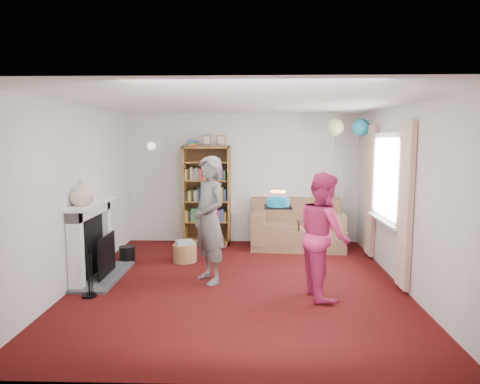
{
  "coord_description": "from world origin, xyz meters",
  "views": [
    {
      "loc": [
        0.2,
        -5.81,
        2.03
      ],
      "look_at": [
        0.01,
        0.6,
        1.22
      ],
      "focal_mm": 32.0,
      "sensor_mm": 36.0,
      "label": 1
    }
  ],
  "objects_px": {
    "sofa": "(297,229)",
    "person_striped": "(209,220)",
    "person_magenta": "(324,235)",
    "bookcase": "(207,196)",
    "birthday_cake": "(278,202)"
  },
  "relations": [
    {
      "from": "bookcase",
      "to": "person_striped",
      "type": "relative_size",
      "value": 1.17
    },
    {
      "from": "bookcase",
      "to": "sofa",
      "type": "height_order",
      "value": "bookcase"
    },
    {
      "from": "person_magenta",
      "to": "person_striped",
      "type": "bearing_deg",
      "value": 60.79
    },
    {
      "from": "sofa",
      "to": "birthday_cake",
      "type": "bearing_deg",
      "value": -98.22
    },
    {
      "from": "person_striped",
      "to": "person_magenta",
      "type": "xyz_separation_m",
      "value": [
        1.52,
        -0.51,
        -0.09
      ]
    },
    {
      "from": "sofa",
      "to": "person_striped",
      "type": "relative_size",
      "value": 0.95
    },
    {
      "from": "sofa",
      "to": "birthday_cake",
      "type": "relative_size",
      "value": 4.67
    },
    {
      "from": "sofa",
      "to": "person_striped",
      "type": "height_order",
      "value": "person_striped"
    },
    {
      "from": "sofa",
      "to": "person_magenta",
      "type": "relative_size",
      "value": 1.05
    },
    {
      "from": "sofa",
      "to": "birthday_cake",
      "type": "distance_m",
      "value": 2.44
    },
    {
      "from": "person_magenta",
      "to": "birthday_cake",
      "type": "height_order",
      "value": "person_magenta"
    },
    {
      "from": "person_magenta",
      "to": "birthday_cake",
      "type": "distance_m",
      "value": 0.73
    },
    {
      "from": "person_magenta",
      "to": "sofa",
      "type": "bearing_deg",
      "value": -9.16
    },
    {
      "from": "sofa",
      "to": "bookcase",
      "type": "bearing_deg",
      "value": 176.79
    },
    {
      "from": "sofa",
      "to": "person_magenta",
      "type": "xyz_separation_m",
      "value": [
        0.07,
        -2.5,
        0.47
      ]
    }
  ]
}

